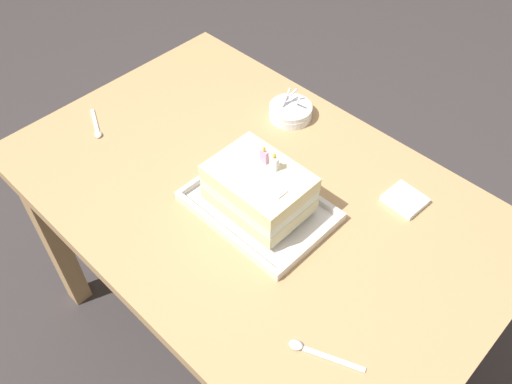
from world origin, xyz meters
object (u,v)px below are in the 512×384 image
Objects in this scene: foil_tray at (259,208)px; serving_spoon_near_tray at (97,129)px; birthday_cake at (259,188)px; serving_spoon_by_bowls at (310,350)px; bowl_stack at (291,111)px; napkin_pile at (405,200)px.

serving_spoon_near_tray is (-0.50, -0.10, -0.00)m from foil_tray.
birthday_cake is 1.52× the size of serving_spoon_by_bowls.
serving_spoon_near_tray is 0.82m from serving_spoon_by_bowls.
serving_spoon_by_bowls reaches higher than serving_spoon_near_tray.
foil_tray is 0.07m from birthday_cake.
serving_spoon_by_bowls is (0.48, -0.48, -0.01)m from bowl_stack.
foil_tray is 2.29× the size of serving_spoon_by_bowls.
birthday_cake is 1.84× the size of serving_spoon_near_tray.
serving_spoon_near_tray is (-0.50, -0.10, -0.07)m from birthday_cake.
bowl_stack is 0.40m from napkin_pile.
serving_spoon_by_bowls is at bearing -5.68° from serving_spoon_near_tray.
bowl_stack reaches higher than serving_spoon_near_tray.
foil_tray is 3.57× the size of napkin_pile.
serving_spoon_near_tray is at bearing -168.37° from birthday_cake.
napkin_pile is at bearing -6.06° from bowl_stack.
foil_tray is at bearing -60.50° from bowl_stack.
serving_spoon_near_tray is at bearing -153.83° from napkin_pile.
bowl_stack reaches higher than napkin_pile.
serving_spoon_near_tray is at bearing -129.66° from bowl_stack.
napkin_pile is (-0.08, 0.44, 0.00)m from serving_spoon_by_bowls.
serving_spoon_by_bowls is 1.56× the size of napkin_pile.
birthday_cake is 1.85× the size of bowl_stack.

